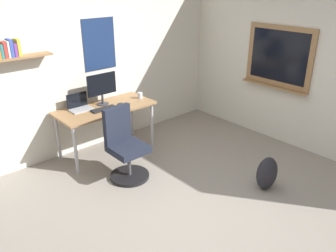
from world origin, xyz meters
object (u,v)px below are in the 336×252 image
(office_chair, at_px, (125,148))
(coffee_mug, at_px, (140,95))
(monitor_primary, at_px, (102,87))
(backpack, at_px, (267,173))
(keyboard, at_px, (104,109))
(desk, at_px, (105,112))
(computer_mouse, at_px, (120,104))
(laptop, at_px, (79,106))

(office_chair, height_order, coffee_mug, office_chair)
(monitor_primary, relative_size, backpack, 1.08)
(keyboard, xyz_separation_m, backpack, (1.03, -2.07, -0.52))
(office_chair, xyz_separation_m, backpack, (1.14, -1.41, -0.19))
(desk, height_order, monitor_primary, monitor_primary)
(computer_mouse, bearing_deg, laptop, 156.02)
(office_chair, relative_size, coffee_mug, 10.33)
(desk, xyz_separation_m, keyboard, (-0.07, -0.08, 0.08))
(coffee_mug, relative_size, backpack, 0.21)
(backpack, bearing_deg, laptop, 118.92)
(monitor_primary, relative_size, computer_mouse, 4.46)
(laptop, xyz_separation_m, computer_mouse, (0.53, -0.24, -0.04))
(office_chair, xyz_separation_m, coffee_mug, (0.80, 0.72, 0.36))
(monitor_primary, bearing_deg, laptop, 172.26)
(backpack, bearing_deg, coffee_mug, 99.24)
(desk, height_order, coffee_mug, coffee_mug)
(laptop, bearing_deg, desk, -25.69)
(laptop, height_order, keyboard, laptop)
(laptop, bearing_deg, backpack, -61.08)
(keyboard, bearing_deg, desk, 48.93)
(coffee_mug, bearing_deg, monitor_primary, 166.59)
(desk, distance_m, keyboard, 0.14)
(coffee_mug, bearing_deg, backpack, -80.76)
(office_chair, relative_size, keyboard, 2.57)
(desk, height_order, backpack, desk)
(monitor_primary, bearing_deg, desk, -108.61)
(desk, xyz_separation_m, backpack, (0.95, -2.15, -0.44))
(monitor_primary, xyz_separation_m, keyboard, (-0.11, -0.19, -0.26))
(keyboard, distance_m, computer_mouse, 0.28)
(laptop, bearing_deg, coffee_mug, -11.27)
(desk, relative_size, computer_mouse, 13.65)
(office_chair, xyz_separation_m, monitor_primary, (0.22, 0.85, 0.59))
(keyboard, bearing_deg, computer_mouse, 0.00)
(monitor_primary, relative_size, coffee_mug, 5.04)
(laptop, height_order, monitor_primary, monitor_primary)
(keyboard, height_order, computer_mouse, computer_mouse)
(office_chair, height_order, laptop, laptop)
(desk, bearing_deg, coffee_mug, -2.95)
(office_chair, height_order, computer_mouse, office_chair)
(coffee_mug, height_order, backpack, coffee_mug)
(office_chair, xyz_separation_m, laptop, (-0.13, 0.90, 0.37))
(coffee_mug, bearing_deg, computer_mouse, -172.89)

